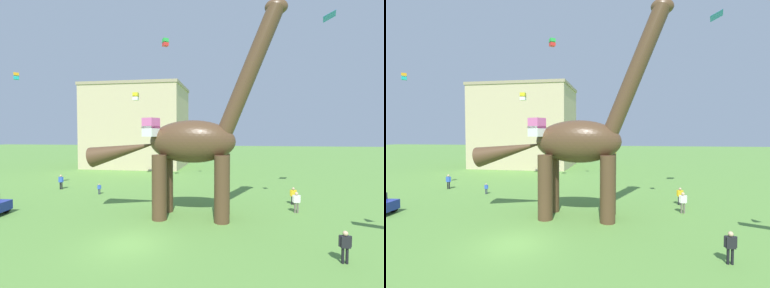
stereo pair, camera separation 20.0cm
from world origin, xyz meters
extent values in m
plane|color=#5B8E3D|center=(0.00, 0.00, 0.00)|extent=(240.00, 240.00, 0.00)
cylinder|color=#513823|center=(4.92, 6.47, 2.31)|extent=(1.07, 1.07, 4.63)
cylinder|color=#513823|center=(4.92, 4.42, 2.31)|extent=(1.07, 1.07, 4.63)
cylinder|color=#513823|center=(0.49, 6.47, 2.31)|extent=(1.07, 1.07, 4.63)
cylinder|color=#513823|center=(0.49, 4.42, 2.31)|extent=(1.07, 1.07, 4.63)
ellipsoid|color=#513823|center=(2.70, 5.44, 5.56)|extent=(6.33, 2.73, 3.12)
cylinder|color=#513823|center=(6.81, 5.44, 10.56)|extent=(4.55, 1.17, 9.02)
ellipsoid|color=#513823|center=(8.54, 5.44, 14.85)|extent=(1.56, 0.97, 1.07)
cone|color=#513823|center=(-2.61, 5.44, 4.85)|extent=(5.57, 1.56, 2.64)
cylinder|color=black|center=(-11.75, 4.26, 0.31)|extent=(0.63, 0.26, 0.62)
cylinder|color=#2D3347|center=(-7.73, 11.21, 0.27)|extent=(0.09, 0.09, 0.54)
cylinder|color=#2D3347|center=(-7.59, 11.21, 0.27)|extent=(0.09, 0.09, 0.54)
cube|color=blue|center=(-7.66, 11.21, 0.73)|extent=(0.29, 0.18, 0.38)
sphere|color=tan|center=(-7.66, 11.21, 1.00)|extent=(0.17, 0.17, 0.17)
cylinder|color=blue|center=(-7.83, 11.21, 0.75)|extent=(0.07, 0.07, 0.36)
cylinder|color=blue|center=(-7.49, 11.21, 0.75)|extent=(0.07, 0.07, 0.36)
cylinder|color=black|center=(10.76, 9.98, 0.37)|extent=(0.12, 0.12, 0.74)
cylinder|color=black|center=(10.94, 9.98, 0.37)|extent=(0.12, 0.12, 0.74)
cube|color=yellow|center=(10.85, 9.98, 1.01)|extent=(0.40, 0.25, 0.53)
sphere|color=tan|center=(10.85, 9.98, 1.39)|extent=(0.23, 0.23, 0.23)
cylinder|color=yellow|center=(10.61, 9.98, 1.03)|extent=(0.10, 0.10, 0.50)
cylinder|color=yellow|center=(11.08, 9.98, 1.03)|extent=(0.10, 0.10, 0.50)
cylinder|color=black|center=(-13.13, 12.89, 0.40)|extent=(0.13, 0.13, 0.79)
cylinder|color=black|center=(-12.94, 12.89, 0.40)|extent=(0.13, 0.13, 0.79)
cube|color=blue|center=(-13.04, 12.89, 1.07)|extent=(0.43, 0.26, 0.56)
sphere|color=tan|center=(-13.04, 12.89, 1.48)|extent=(0.25, 0.25, 0.25)
cylinder|color=blue|center=(-13.28, 12.89, 1.10)|extent=(0.11, 0.11, 0.53)
cylinder|color=blue|center=(-12.79, 12.89, 1.10)|extent=(0.11, 0.11, 0.53)
cylinder|color=#6B6056|center=(10.45, 7.50, 0.40)|extent=(0.13, 0.13, 0.81)
cylinder|color=#6B6056|center=(10.64, 7.50, 0.40)|extent=(0.13, 0.13, 0.81)
cube|color=silver|center=(10.54, 7.50, 1.09)|extent=(0.44, 0.27, 0.57)
sphere|color=tan|center=(10.54, 7.50, 1.50)|extent=(0.25, 0.25, 0.25)
cylinder|color=silver|center=(10.29, 7.50, 1.12)|extent=(0.11, 0.11, 0.54)
cylinder|color=silver|center=(10.79, 7.50, 1.12)|extent=(0.11, 0.11, 0.54)
cylinder|color=black|center=(10.80, -0.59, 0.39)|extent=(0.13, 0.13, 0.78)
cylinder|color=black|center=(10.99, -0.59, 0.39)|extent=(0.13, 0.13, 0.78)
cube|color=black|center=(10.90, -0.59, 1.05)|extent=(0.42, 0.26, 0.55)
sphere|color=tan|center=(10.90, -0.59, 1.45)|extent=(0.24, 0.24, 0.24)
cylinder|color=black|center=(10.66, -0.59, 1.08)|extent=(0.10, 0.10, 0.52)
cylinder|color=black|center=(11.14, -0.59, 1.08)|extent=(0.10, 0.10, 0.52)
cube|color=orange|center=(-15.03, 9.28, 11.81)|extent=(0.62, 0.62, 0.36)
cube|color=#19B2B7|center=(-15.03, 9.28, 11.54)|extent=(0.62, 0.62, 0.36)
cube|color=pink|center=(-0.21, 4.76, 6.90)|extent=(1.24, 1.24, 0.76)
cube|color=white|center=(-0.21, 4.76, 6.31)|extent=(1.24, 1.24, 0.76)
cube|color=white|center=(1.06, 23.83, 7.20)|extent=(0.49, 0.49, 0.29)
cube|color=pink|center=(1.06, 23.83, 6.97)|extent=(0.49, 0.49, 0.29)
cube|color=#287AE5|center=(13.98, 11.46, 16.42)|extent=(1.39, 1.66, 0.43)
cube|color=green|center=(-1.52, 14.31, 16.06)|extent=(0.77, 0.77, 0.44)
cube|color=red|center=(-1.52, 14.31, 15.72)|extent=(0.77, 0.77, 0.44)
cube|color=pink|center=(4.82, 18.67, 4.45)|extent=(0.86, 0.86, 0.56)
cube|color=orange|center=(4.82, 18.67, 4.01)|extent=(0.86, 0.86, 0.56)
cube|color=yellow|center=(-6.71, 19.26, 11.13)|extent=(0.71, 0.71, 0.54)
cube|color=white|center=(-6.71, 19.26, 10.71)|extent=(0.71, 0.71, 0.54)
cube|color=#CCB78E|center=(-11.85, 34.14, 7.20)|extent=(17.23, 11.84, 14.39)
cube|color=tan|center=(-11.85, 34.14, 14.64)|extent=(17.57, 12.08, 0.50)
camera|label=1|loc=(5.58, -13.92, 6.16)|focal=25.03mm
camera|label=2|loc=(5.78, -13.89, 6.16)|focal=25.03mm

